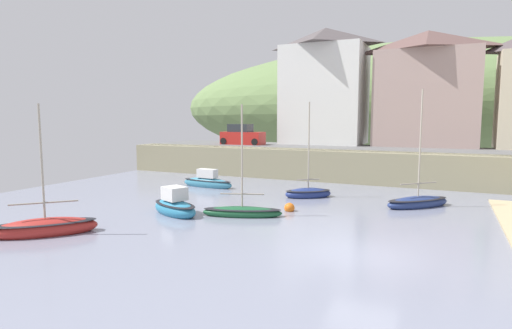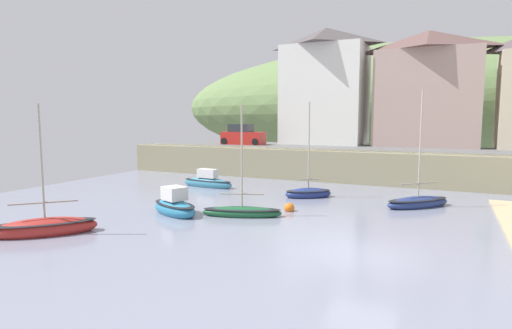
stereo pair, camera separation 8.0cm
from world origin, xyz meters
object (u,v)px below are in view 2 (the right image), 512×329
object	(u,v)px
rowboat_small_beached	(208,182)
dinghy_open_wooden	(418,202)
sailboat_nearest_shore	(308,193)
fishing_boat_green	(45,227)
sailboat_white_hull	(175,206)
sailboat_blue_trim	(242,211)
waterfront_building_centre	(427,88)
parked_car_near_slipway	(243,136)
waterfront_building_left	(325,86)
mooring_buoy	(289,208)

from	to	relation	value
rowboat_small_beached	dinghy_open_wooden	size ratio (longest dim) A/B	0.62
sailboat_nearest_shore	fishing_boat_green	size ratio (longest dim) A/B	1.06
fishing_boat_green	sailboat_white_hull	world-z (taller)	fishing_boat_green
sailboat_nearest_shore	fishing_boat_green	distance (m)	14.79
sailboat_nearest_shore	fishing_boat_green	bearing A→B (deg)	-156.57
sailboat_blue_trim	sailboat_white_hull	xyz separation A→B (m)	(-3.34, -1.08, 0.16)
waterfront_building_centre	dinghy_open_wooden	distance (m)	17.32
sailboat_nearest_shore	sailboat_white_hull	size ratio (longest dim) A/B	1.72
rowboat_small_beached	parked_car_near_slipway	world-z (taller)	parked_car_near_slipway
sailboat_white_hull	parked_car_near_slipway	world-z (taller)	parked_car_near_slipway
waterfront_building_centre	rowboat_small_beached	size ratio (longest dim) A/B	2.45
sailboat_blue_trim	sailboat_nearest_shore	world-z (taller)	sailboat_nearest_shore
rowboat_small_beached	parked_car_near_slipway	distance (m)	11.03
dinghy_open_wooden	waterfront_building_left	bearing A→B (deg)	76.00
sailboat_blue_trim	mooring_buoy	bearing A→B (deg)	29.77
dinghy_open_wooden	fishing_boat_green	xyz separation A→B (m)	(-13.98, -12.51, 0.02)
rowboat_small_beached	fishing_boat_green	xyz separation A→B (m)	(0.15, -13.35, -0.06)
rowboat_small_beached	mooring_buoy	bearing A→B (deg)	-27.31
fishing_boat_green	parked_car_near_slipway	world-z (taller)	fishing_boat_green
mooring_buoy	fishing_boat_green	bearing A→B (deg)	-132.66
waterfront_building_centre	sailboat_nearest_shore	world-z (taller)	waterfront_building_centre
fishing_boat_green	sailboat_blue_trim	bearing A→B (deg)	0.49
dinghy_open_wooden	parked_car_near_slipway	distance (m)	20.20
mooring_buoy	waterfront_building_left	bearing A→B (deg)	100.50
mooring_buoy	sailboat_white_hull	bearing A→B (deg)	-148.58
sailboat_white_hull	parked_car_near_slipway	bearing A→B (deg)	129.55
fishing_boat_green	mooring_buoy	distance (m)	11.60
waterfront_building_centre	rowboat_small_beached	world-z (taller)	waterfront_building_centre
waterfront_building_centre	parked_car_near_slipway	distance (m)	17.15
sailboat_white_hull	mooring_buoy	distance (m)	6.00
sailboat_white_hull	waterfront_building_centre	bearing A→B (deg)	88.35
dinghy_open_wooden	fishing_boat_green	bearing A→B (deg)	175.95
parked_car_near_slipway	waterfront_building_left	bearing A→B (deg)	33.64
dinghy_open_wooden	waterfront_building_centre	bearing A→B (deg)	46.19
parked_car_near_slipway	fishing_boat_green	bearing A→B (deg)	-83.81
waterfront_building_left	fishing_boat_green	distance (m)	29.58
fishing_boat_green	mooring_buoy	size ratio (longest dim) A/B	10.31
sailboat_nearest_shore	sailboat_white_hull	xyz separation A→B (m)	(-4.83, -7.29, 0.12)
waterfront_building_left	sailboat_nearest_shore	world-z (taller)	waterfront_building_left
waterfront_building_left	rowboat_small_beached	bearing A→B (deg)	-106.33
waterfront_building_left	waterfront_building_centre	distance (m)	9.22
waterfront_building_centre	fishing_boat_green	distance (m)	32.08
dinghy_open_wooden	parked_car_near_slipway	size ratio (longest dim) A/B	1.62
fishing_boat_green	mooring_buoy	bearing A→B (deg)	1.01
dinghy_open_wooden	sailboat_nearest_shore	size ratio (longest dim) A/B	1.09
sailboat_blue_trim	mooring_buoy	distance (m)	2.71
mooring_buoy	dinghy_open_wooden	bearing A→B (deg)	33.04
fishing_boat_green	parked_car_near_slipway	size ratio (longest dim) A/B	1.40
waterfront_building_left	rowboat_small_beached	distance (m)	17.31
rowboat_small_beached	mooring_buoy	xyz separation A→B (m)	(8.01, -4.82, -0.20)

